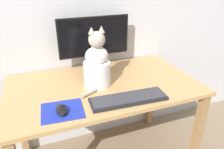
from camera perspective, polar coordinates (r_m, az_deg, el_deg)
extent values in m
cube|color=tan|center=(1.44, -2.29, -2.90)|extent=(1.23, 0.70, 0.02)
cube|color=olive|center=(1.68, 21.27, -14.69)|extent=(0.05, 0.05, 0.68)
cube|color=olive|center=(1.85, -22.87, -10.93)|extent=(0.05, 0.05, 0.68)
cube|color=olive|center=(2.08, 10.21, -4.77)|extent=(0.05, 0.05, 0.68)
cylinder|color=black|center=(1.66, -4.42, 1.74)|extent=(0.17, 0.17, 0.01)
cylinder|color=black|center=(1.64, -4.48, 3.46)|extent=(0.04, 0.04, 0.10)
cube|color=black|center=(1.58, -4.72, 9.86)|extent=(0.52, 0.02, 0.28)
cube|color=black|center=(1.57, -4.61, 9.77)|extent=(0.49, 0.00, 0.26)
cube|color=black|center=(1.26, 4.34, -6.39)|extent=(0.45, 0.16, 0.02)
cube|color=#333338|center=(1.26, 4.36, -5.93)|extent=(0.43, 0.14, 0.01)
cube|color=#1E2D9E|center=(1.21, -12.83, -9.17)|extent=(0.24, 0.21, 0.00)
ellipsoid|color=black|center=(1.18, -13.02, -8.98)|extent=(0.06, 0.10, 0.03)
cylinder|color=white|center=(1.39, -3.91, 0.19)|extent=(0.19, 0.19, 0.16)
ellipsoid|color=white|center=(1.34, -4.07, 5.00)|extent=(0.16, 0.14, 0.11)
sphere|color=#B2A393|center=(1.30, -4.00, 9.05)|extent=(0.11, 0.11, 0.10)
cone|color=#B2A393|center=(1.27, -5.39, 11.40)|extent=(0.04, 0.04, 0.04)
cone|color=#B2A393|center=(1.30, -2.79, 11.74)|extent=(0.04, 0.04, 0.04)
cylinder|color=#B2A393|center=(1.35, -4.29, -3.94)|extent=(0.21, 0.12, 0.02)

